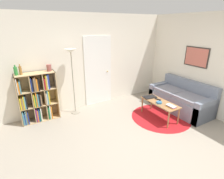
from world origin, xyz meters
The scene contains 15 objects.
ground_plane centered at (0.00, 0.00, 0.00)m, with size 14.00×14.00×0.00m, color gray.
wall_back centered at (0.00, 2.65, 1.29)m, with size 7.53×0.11×2.60m.
wall_right centered at (2.29, 1.31, 1.30)m, with size 0.08×5.63×2.60m.
rug centered at (1.07, 0.96, 0.00)m, with size 1.53×1.53×0.01m.
bookshelf centered at (-1.70, 2.44, 0.60)m, with size 0.90×0.34×1.23m.
floor_lamp centered at (-0.78, 2.35, 1.48)m, with size 0.30×0.30×1.74m.
couch centered at (1.90, 1.02, 0.30)m, with size 0.80×1.71×0.84m.
coffee_table centered at (1.00, 0.97, 0.40)m, with size 0.42×1.02×0.46m.
laptop centered at (0.98, 1.33, 0.47)m, with size 0.36×0.25×0.02m.
bowl centered at (0.92, 0.92, 0.48)m, with size 0.14×0.14×0.04m.
book_stack_on_table centered at (1.00, 0.61, 0.48)m, with size 0.13×0.24×0.05m.
remote centered at (1.05, 1.10, 0.47)m, with size 0.09×0.17×0.02m.
bottle_left centered at (-2.04, 2.43, 1.33)m, with size 0.08×0.08×0.23m.
bottle_middle centered at (-1.95, 2.44, 1.33)m, with size 0.06×0.06×0.24m.
vase_on_shelf centered at (-1.32, 2.44, 1.31)m, with size 0.11×0.11×0.16m.
Camera 1 is at (-2.09, -1.91, 2.31)m, focal length 28.00 mm.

